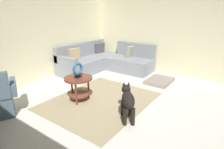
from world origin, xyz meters
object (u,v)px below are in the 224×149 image
Objects in this scene: sectional_couch at (104,62)px; dog at (128,100)px; side_table at (78,83)px; dog_toy_ball at (130,93)px; dog_bed_mat at (160,81)px; torus_sculpture at (78,70)px.

sectional_couch is 3.23× the size of dog.
side_table is 6.82× the size of dog_toy_ball.
dog_bed_mat is 1.15× the size of dog.
sectional_couch is 1.95m from dog_bed_mat.
torus_sculpture is 1.28m from dog.
torus_sculpture is 0.47× the size of dog.
dog is (-2.10, -0.23, 0.33)m from dog_bed_mat.
sectional_couch is at bearing 97.23° from dog.
dog_bed_mat is at bearing 57.71° from dog.
dog_bed_mat is at bearing -90.36° from sectional_couch.
torus_sculpture is (0.00, -0.00, 0.29)m from side_table.
dog_bed_mat is at bearing -12.88° from dog_toy_ball.
dog_bed_mat is at bearing -25.91° from side_table.
torus_sculpture is 2.40m from dog_bed_mat.
side_table is at bearing 97.13° from torus_sculpture.
dog_bed_mat is 9.10× the size of dog_toy_ball.
side_table reaches higher than dog_toy_ball.
dog is 1.11m from dog_toy_ball.
sectional_couch is 6.90× the size of torus_sculpture.
side_table is 0.75× the size of dog_bed_mat.
side_table is at bearing -156.13° from sectional_couch.
torus_sculpture reaches higher than dog_toy_ball.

